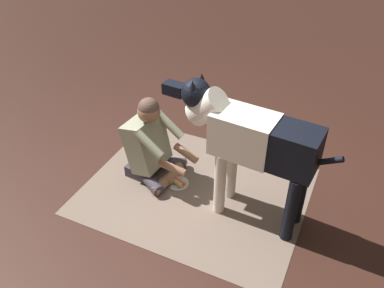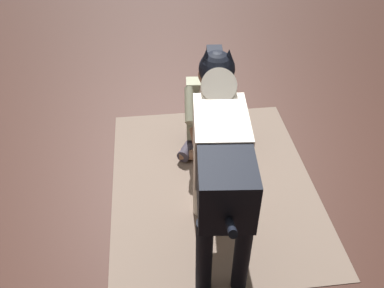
# 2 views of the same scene
# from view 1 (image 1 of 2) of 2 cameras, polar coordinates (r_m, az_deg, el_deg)

# --- Properties ---
(ground_plane) EXTENTS (15.44, 15.44, 0.00)m
(ground_plane) POSITION_cam_1_polar(r_m,az_deg,el_deg) (3.80, -1.86, -7.15)
(ground_plane) COLOR #371E17
(area_rug) EXTENTS (2.03, 1.63, 0.01)m
(area_rug) POSITION_cam_1_polar(r_m,az_deg,el_deg) (3.84, 0.55, -6.59)
(area_rug) COLOR #746154
(area_rug) RESTS_ON ground
(person_sitting_on_floor) EXTENTS (0.70, 0.58, 0.87)m
(person_sitting_on_floor) POSITION_cam_1_polar(r_m,az_deg,el_deg) (3.82, -5.86, -0.19)
(person_sitting_on_floor) COLOR #37313D
(person_sitting_on_floor) RESTS_ON ground
(large_dog) EXTENTS (1.51, 0.39, 1.20)m
(large_dog) POSITION_cam_1_polar(r_m,az_deg,el_deg) (3.19, 8.34, 0.56)
(large_dog) COLOR silver
(large_dog) RESTS_ON ground
(hot_dog_on_plate) EXTENTS (0.22, 0.22, 0.06)m
(hot_dog_on_plate) POSITION_cam_1_polar(r_m,az_deg,el_deg) (3.89, -2.05, -5.40)
(hot_dog_on_plate) COLOR silver
(hot_dog_on_plate) RESTS_ON ground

